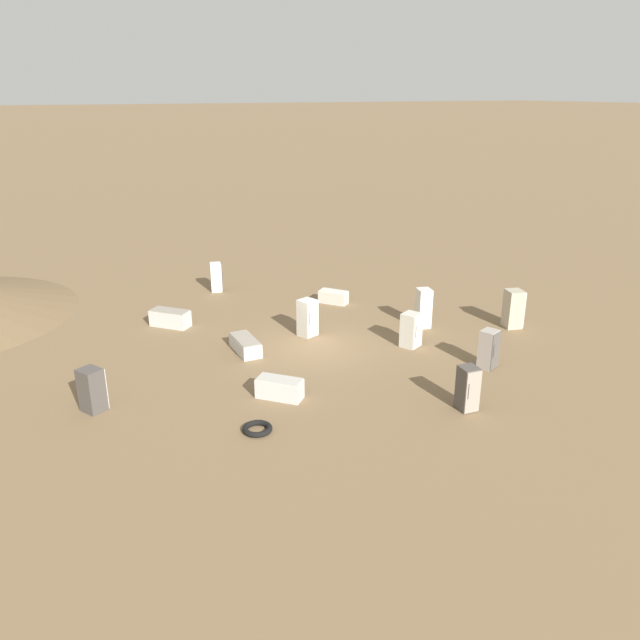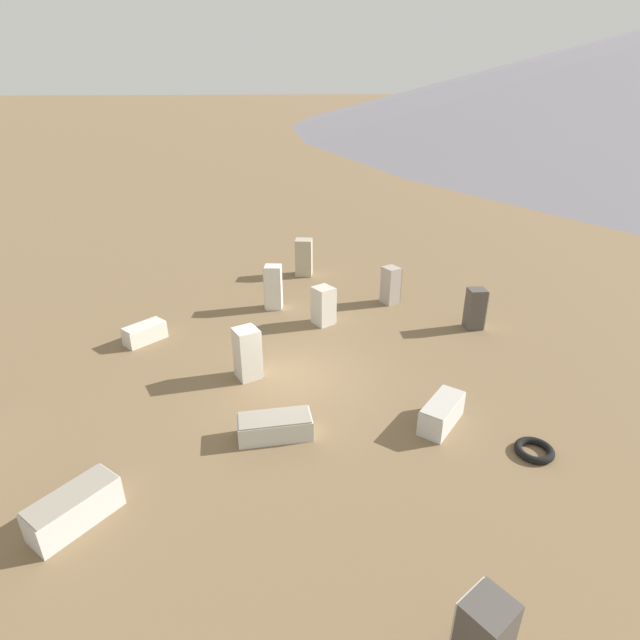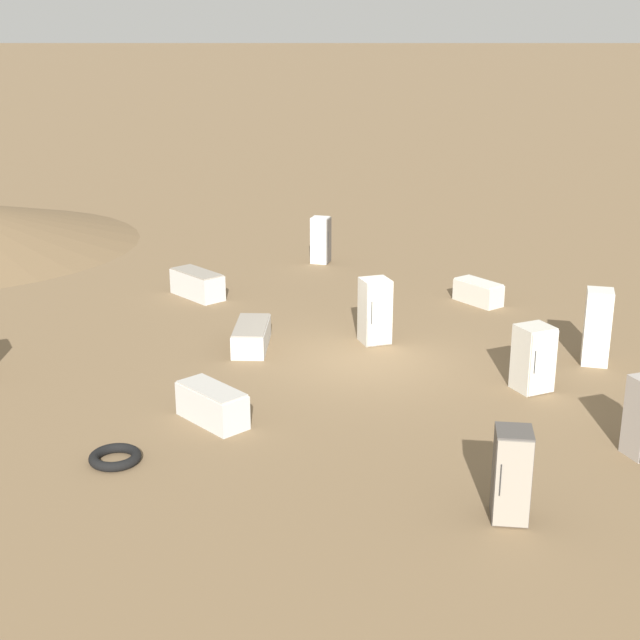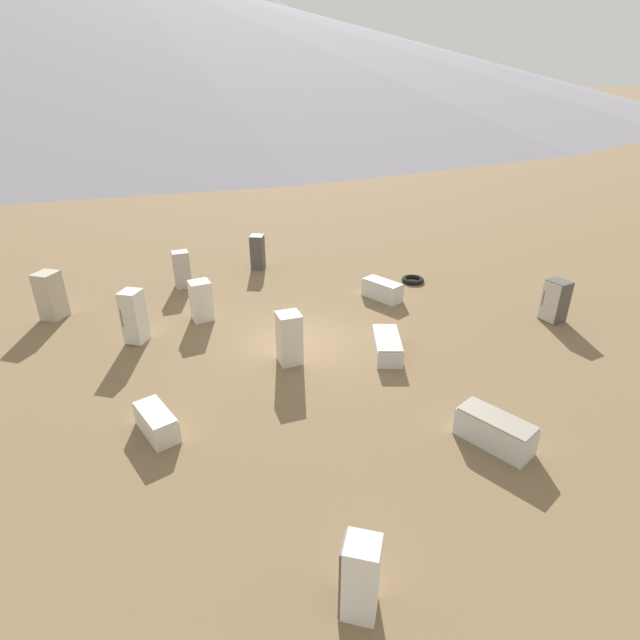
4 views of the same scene
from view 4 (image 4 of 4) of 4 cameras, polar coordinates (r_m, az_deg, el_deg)
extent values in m
plane|color=brown|center=(16.69, -2.09, -2.46)|extent=(1000.00, 1000.00, 0.00)
cone|color=gray|center=(243.20, -9.58, 29.04)|extent=(190.28, 190.28, 44.18)
cone|color=gray|center=(215.16, -22.54, 28.08)|extent=(351.67, 351.67, 44.11)
cube|color=white|center=(8.96, 4.74, -27.33)|extent=(0.68, 0.68, 1.56)
cube|color=#56514C|center=(8.98, 2.63, -27.02)|extent=(0.52, 0.18, 1.49)
cylinder|color=#2D2D2D|center=(9.04, 2.69, -25.74)|extent=(0.02, 0.02, 0.54)
cube|color=#A89E93|center=(21.55, -15.51, 5.58)|extent=(0.76, 0.80, 1.54)
cube|color=#56514C|center=(21.84, -15.61, 5.84)|extent=(0.25, 0.59, 1.48)
cylinder|color=#2D2D2D|center=(21.86, -15.06, 6.14)|extent=(0.02, 0.02, 0.54)
cube|color=beige|center=(15.15, -3.53, -2.11)|extent=(0.85, 0.86, 1.65)
cube|color=beige|center=(15.45, -3.91, -1.52)|extent=(0.25, 0.63, 1.58)
cylinder|color=#2D2D2D|center=(15.50, -3.11, -1.07)|extent=(0.02, 0.02, 0.58)
cube|color=beige|center=(13.14, -18.18, -11.09)|extent=(1.53, 1.36, 0.62)
cube|color=silver|center=(12.95, -18.38, -9.93)|extent=(1.47, 1.31, 0.04)
cube|color=silver|center=(15.97, 7.68, -2.95)|extent=(1.92, 0.86, 0.56)
cube|color=gray|center=(15.83, 7.74, -1.99)|extent=(1.84, 0.83, 0.04)
cube|color=silver|center=(12.85, 19.36, -11.91)|extent=(1.83, 1.76, 0.73)
cube|color=gray|center=(12.62, 19.62, -10.52)|extent=(1.76, 1.69, 0.04)
cube|color=silver|center=(17.41, -20.48, 0.37)|extent=(0.78, 0.74, 1.80)
cube|color=beige|center=(17.15, -21.07, -0.12)|extent=(0.18, 0.56, 1.73)
cylinder|color=#2D2D2D|center=(17.21, -21.76, 0.18)|extent=(0.02, 0.02, 0.63)
cube|color=#4C4742|center=(23.14, -7.15, 7.73)|extent=(0.69, 0.65, 1.55)
cube|color=gray|center=(23.44, -6.98, 7.99)|extent=(0.11, 0.56, 1.48)
cylinder|color=#2D2D2D|center=(23.41, -6.48, 8.18)|extent=(0.02, 0.02, 0.54)
cube|color=beige|center=(18.40, -13.44, 2.16)|extent=(0.90, 0.92, 1.47)
cube|color=silver|center=(18.72, -13.70, 2.56)|extent=(0.32, 0.63, 1.41)
cylinder|color=#2D2D2D|center=(18.77, -13.01, 2.93)|extent=(0.02, 0.02, 0.51)
cube|color=#B2A88E|center=(20.43, -28.42, 2.48)|extent=(0.93, 0.89, 1.74)
cube|color=silver|center=(20.69, -29.17, 2.57)|extent=(0.71, 0.25, 1.67)
cylinder|color=#2D2D2D|center=(20.85, -28.79, 3.09)|extent=(0.02, 0.02, 0.61)
cube|color=silver|center=(19.93, 7.14, 3.37)|extent=(1.64, 1.59, 0.70)
cube|color=#BCB7AD|center=(19.79, 7.20, 4.36)|extent=(1.57, 1.53, 0.04)
cube|color=#4C4742|center=(19.72, 25.33, 2.00)|extent=(0.93, 0.89, 1.52)
cube|color=#BCB7AD|center=(19.46, 24.72, 1.82)|extent=(0.64, 0.35, 1.45)
cylinder|color=#2D2D2D|center=(19.55, 24.14, 2.28)|extent=(0.02, 0.02, 0.53)
torus|color=black|center=(21.91, 10.57, 4.54)|extent=(0.95, 0.95, 0.18)
camera|label=1|loc=(37.80, 17.37, 28.32)|focal=35.00mm
camera|label=2|loc=(18.10, 47.38, 19.28)|focal=28.00mm
camera|label=3|loc=(34.62, -0.27, 25.33)|focal=50.00mm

